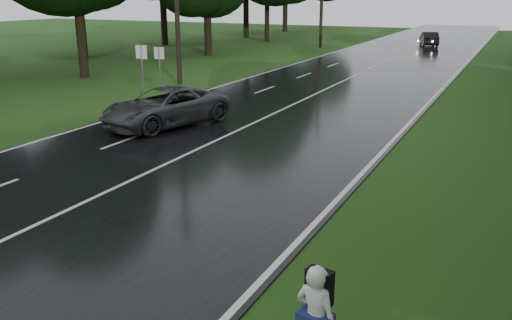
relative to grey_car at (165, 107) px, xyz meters
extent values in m
cube|color=black|center=(3.07, 9.32, -0.77)|extent=(12.00, 140.00, 0.04)
cube|color=silver|center=(3.07, 9.32, -0.75)|extent=(0.12, 140.00, 0.01)
imported|color=#434647|center=(0.00, 0.00, 0.00)|extent=(3.96, 5.91, 1.51)
imported|color=black|center=(3.94, 40.11, -0.06)|extent=(2.60, 4.44, 1.38)
imported|color=silver|center=(10.61, -11.37, 0.05)|extent=(0.67, 0.50, 1.69)
cube|color=black|center=(10.57, -11.12, 0.42)|extent=(0.41, 0.26, 0.54)
camera|label=1|loc=(12.73, -17.58, 4.41)|focal=37.76mm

